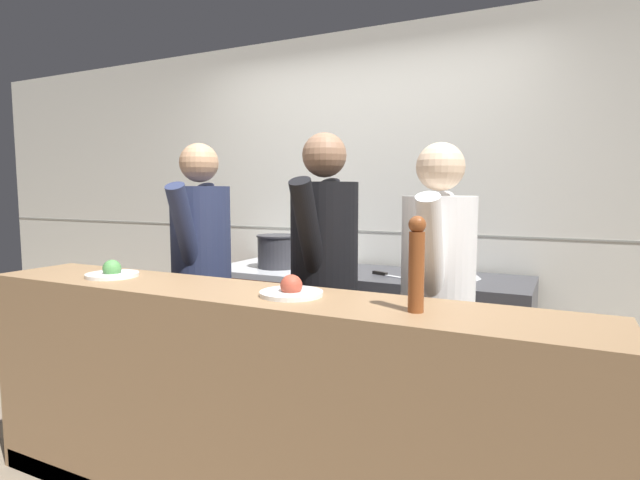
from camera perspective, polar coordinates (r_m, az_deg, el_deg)
wall_back_tiled at (r=3.73m, az=4.40°, el=3.38°), size 8.00×0.06×2.60m
oven_range at (r=3.70m, az=-4.43°, el=-9.96°), size 0.85×0.71×0.90m
prep_counter at (r=3.30m, az=12.06°, el=-12.00°), size 1.24×0.65×0.91m
pass_counter at (r=2.30m, az=-7.99°, el=-18.56°), size 2.83×0.45×1.02m
stock_pot at (r=3.54m, az=-4.87°, el=-1.20°), size 0.30×0.30×0.23m
mixing_bowl_steel at (r=3.20m, az=15.86°, el=-3.39°), size 0.24×0.24×0.09m
chefs_knife at (r=3.16m, az=8.08°, el=-4.04°), size 0.34×0.16×0.02m
plated_dish_main at (r=2.68m, az=-22.66°, el=-3.45°), size 0.25×0.25×0.09m
plated_dish_appetiser at (r=2.04m, az=-3.29°, el=-5.77°), size 0.26×0.26×0.09m
pepper_mill at (r=1.77m, az=10.98°, el=-2.52°), size 0.06×0.06×0.34m
chef_head_cook at (r=3.07m, az=-13.37°, el=-3.66°), size 0.44×0.75×1.72m
chef_sous at (r=2.65m, az=0.49°, el=-4.70°), size 0.39×0.77×1.75m
chef_line at (r=2.40m, az=13.25°, el=-7.01°), size 0.36×0.73×1.67m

